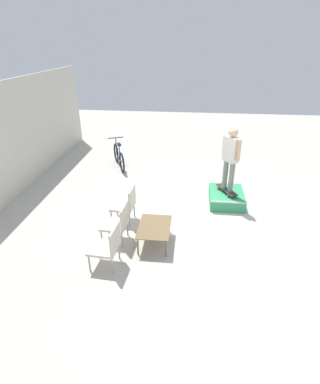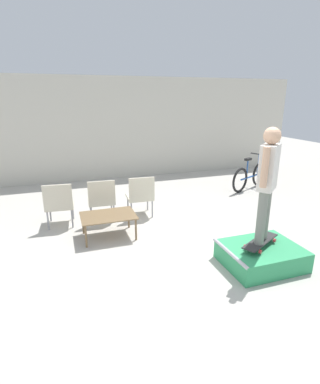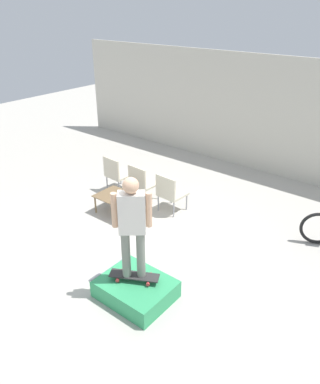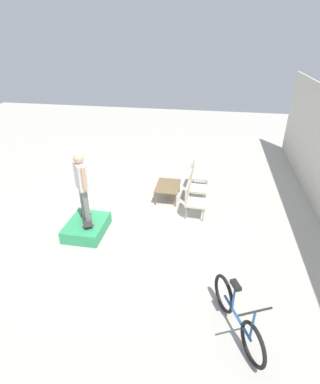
{
  "view_description": "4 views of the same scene",
  "coord_description": "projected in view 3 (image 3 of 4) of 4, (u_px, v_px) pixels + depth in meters",
  "views": [
    {
      "loc": [
        -6.17,
        0.23,
        3.91
      ],
      "look_at": [
        -0.06,
        0.91,
        0.76
      ],
      "focal_mm": 28.0,
      "sensor_mm": 36.0,
      "label": 1
    },
    {
      "loc": [
        -1.69,
        -4.02,
        2.4
      ],
      "look_at": [
        -0.03,
        0.87,
        0.77
      ],
      "focal_mm": 28.0,
      "sensor_mm": 36.0,
      "label": 2
    },
    {
      "loc": [
        4.11,
        -4.0,
        4.13
      ],
      "look_at": [
        -0.06,
        1.2,
        0.71
      ],
      "focal_mm": 35.0,
      "sensor_mm": 36.0,
      "label": 3
    },
    {
      "loc": [
        6.56,
        2.03,
        4.35
      ],
      "look_at": [
        0.25,
        0.91,
        0.86
      ],
      "focal_mm": 28.0,
      "sensor_mm": 36.0,
      "label": 4
    }
  ],
  "objects": [
    {
      "name": "patio_chair_center",
      "position": [
        142.0,
        182.0,
        8.46
      ],
      "size": [
        0.55,
        0.55,
        0.88
      ],
      "rotation": [
        0.0,
        0.0,
        3.09
      ],
      "color": "#99999E",
      "rests_on": "ground_plane"
    },
    {
      "name": "person_skater",
      "position": [
        132.0,
        221.0,
        5.28
      ],
      "size": [
        0.46,
        0.4,
        1.64
      ],
      "rotation": [
        0.0,
        0.0,
        0.7
      ],
      "color": "gray",
      "rests_on": "skateboard_on_ramp"
    },
    {
      "name": "ground_plane",
      "position": [
        122.0,
        250.0,
        6.95
      ],
      "size": [
        24.0,
        24.0,
        0.0
      ],
      "primitive_type": "plane",
      "color": "#B7B2A8"
    },
    {
      "name": "patio_chair_left",
      "position": [
        116.0,
        173.0,
        8.91
      ],
      "size": [
        0.56,
        0.56,
        0.88
      ],
      "rotation": [
        0.0,
        0.0,
        3.06
      ],
      "color": "#99999E",
      "rests_on": "ground_plane"
    },
    {
      "name": "patio_chair_right",
      "position": [
        170.0,
        192.0,
        8.01
      ],
      "size": [
        0.55,
        0.55,
        0.88
      ],
      "rotation": [
        0.0,
        0.0,
        3.09
      ],
      "color": "#99999E",
      "rests_on": "ground_plane"
    },
    {
      "name": "house_wall_back",
      "position": [
        253.0,
        114.0,
        9.75
      ],
      "size": [
        12.0,
        0.06,
        3.0
      ],
      "color": "beige",
      "rests_on": "ground_plane"
    },
    {
      "name": "skateboard_on_ramp",
      "position": [
        134.0,
        276.0,
        5.72
      ],
      "size": [
        0.77,
        0.54,
        0.07
      ],
      "rotation": [
        0.0,
        0.0,
        0.49
      ],
      "color": "#2D2D2D",
      "rests_on": "skate_ramp_box"
    },
    {
      "name": "coffee_table",
      "position": [
        118.0,
        198.0,
        7.97
      ],
      "size": [
        0.95,
        0.67,
        0.42
      ],
      "color": "brown",
      "rests_on": "ground_plane"
    },
    {
      "name": "skate_ramp_box",
      "position": [
        135.0,
        289.0,
        5.8
      ],
      "size": [
        1.13,
        0.88,
        0.32
      ],
      "color": "#339E60",
      "rests_on": "ground_plane"
    }
  ]
}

